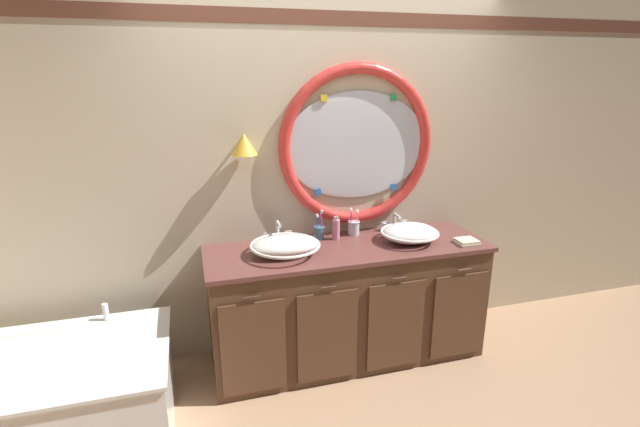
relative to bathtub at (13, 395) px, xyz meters
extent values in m
plane|color=tan|center=(1.97, 0.04, -0.31)|extent=(14.00, 14.00, 0.00)
cube|color=beige|center=(1.97, 0.63, 0.99)|extent=(6.40, 0.08, 2.60)
cube|color=brown|center=(1.97, 0.58, 2.01)|extent=(6.27, 0.01, 0.09)
ellipsoid|color=silver|center=(2.18, 0.57, 1.18)|extent=(1.06, 0.02, 0.76)
torus|color=red|center=(2.18, 0.57, 1.18)|extent=(1.14, 0.08, 1.14)
cube|color=#2866B7|center=(2.71, 0.56, 1.17)|extent=(0.05, 0.01, 0.05)
cube|color=green|center=(2.44, 0.56, 1.51)|extent=(0.04, 0.01, 0.04)
cube|color=yellow|center=(1.93, 0.56, 1.51)|extent=(0.05, 0.01, 0.05)
cube|color=silver|center=(1.65, 0.56, 1.18)|extent=(0.05, 0.01, 0.05)
cube|color=#2866B7|center=(1.88, 0.56, 0.86)|extent=(0.05, 0.01, 0.05)
cube|color=#2866B7|center=(2.47, 0.56, 0.86)|extent=(0.04, 0.01, 0.04)
cylinder|color=#4C3823|center=(1.37, 0.54, 1.26)|extent=(0.02, 0.09, 0.02)
cone|color=gold|center=(1.37, 0.49, 1.24)|extent=(0.17, 0.17, 0.14)
cube|color=brown|center=(2.02, 0.29, 0.10)|extent=(1.90, 0.60, 0.82)
cube|color=brown|center=(2.02, 0.29, 0.53)|extent=(1.93, 0.63, 0.03)
cube|color=brown|center=(2.02, 0.58, 0.45)|extent=(1.90, 0.02, 0.11)
cube|color=brown|center=(1.31, -0.02, 0.06)|extent=(0.40, 0.02, 0.62)
cylinder|color=#422D1E|center=(1.31, -0.03, 0.41)|extent=(0.10, 0.01, 0.01)
cube|color=brown|center=(1.79, -0.02, 0.06)|extent=(0.40, 0.02, 0.62)
cylinder|color=#422D1E|center=(1.79, -0.03, 0.41)|extent=(0.10, 0.01, 0.01)
cube|color=brown|center=(2.26, -0.02, 0.06)|extent=(0.40, 0.02, 0.62)
cylinder|color=#422D1E|center=(2.26, -0.03, 0.41)|extent=(0.10, 0.01, 0.01)
cube|color=brown|center=(2.73, -0.02, 0.06)|extent=(0.40, 0.02, 0.62)
cylinder|color=#422D1E|center=(2.73, -0.03, 0.41)|extent=(0.10, 0.01, 0.01)
cube|color=white|center=(0.00, 0.00, -0.06)|extent=(1.63, 0.83, 0.50)
ellipsoid|color=white|center=(0.00, 0.00, 0.14)|extent=(1.33, 0.65, 0.28)
cube|color=white|center=(0.00, 0.00, 0.18)|extent=(1.66, 0.86, 0.02)
cylinder|color=silver|center=(0.45, 0.36, 0.24)|extent=(0.04, 0.04, 0.11)
cylinder|color=silver|center=(0.00, 0.00, 0.14)|extent=(0.04, 0.04, 0.01)
ellipsoid|color=white|center=(1.58, 0.26, 0.60)|extent=(0.44, 0.28, 0.12)
torus|color=white|center=(1.58, 0.26, 0.61)|extent=(0.46, 0.46, 0.02)
cylinder|color=silver|center=(1.58, 0.26, 0.61)|extent=(0.03, 0.03, 0.01)
ellipsoid|color=white|center=(2.47, 0.26, 0.60)|extent=(0.39, 0.32, 0.12)
torus|color=white|center=(2.47, 0.26, 0.61)|extent=(0.41, 0.41, 0.02)
cylinder|color=silver|center=(2.47, 0.26, 0.61)|extent=(0.03, 0.03, 0.01)
cylinder|color=silver|center=(1.58, 0.51, 0.55)|extent=(0.05, 0.05, 0.02)
cylinder|color=silver|center=(1.58, 0.51, 0.62)|extent=(0.02, 0.02, 0.12)
sphere|color=silver|center=(1.58, 0.51, 0.68)|extent=(0.03, 0.03, 0.03)
cylinder|color=silver|center=(1.58, 0.46, 0.68)|extent=(0.02, 0.09, 0.02)
cylinder|color=silver|center=(1.50, 0.51, 0.57)|extent=(0.04, 0.04, 0.06)
cylinder|color=silver|center=(1.66, 0.51, 0.57)|extent=(0.04, 0.04, 0.06)
cube|color=silver|center=(1.50, 0.51, 0.61)|extent=(0.05, 0.01, 0.01)
cube|color=silver|center=(1.66, 0.51, 0.61)|extent=(0.05, 0.01, 0.01)
cylinder|color=silver|center=(2.47, 0.51, 0.55)|extent=(0.05, 0.05, 0.02)
cylinder|color=silver|center=(2.47, 0.51, 0.61)|extent=(0.02, 0.02, 0.10)
sphere|color=silver|center=(2.47, 0.51, 0.66)|extent=(0.03, 0.03, 0.03)
cylinder|color=silver|center=(2.47, 0.46, 0.66)|extent=(0.02, 0.09, 0.02)
cylinder|color=silver|center=(2.39, 0.51, 0.57)|extent=(0.04, 0.04, 0.06)
cylinder|color=silver|center=(2.55, 0.51, 0.57)|extent=(0.04, 0.04, 0.06)
cube|color=silver|center=(2.39, 0.51, 0.61)|extent=(0.05, 0.01, 0.01)
cube|color=silver|center=(2.55, 0.51, 0.61)|extent=(0.05, 0.01, 0.01)
cylinder|color=slate|center=(1.87, 0.48, 0.59)|extent=(0.07, 0.07, 0.09)
torus|color=slate|center=(1.87, 0.48, 0.63)|extent=(0.08, 0.08, 0.01)
cylinder|color=purple|center=(1.89, 0.48, 0.64)|extent=(0.03, 0.02, 0.18)
cube|color=white|center=(1.89, 0.48, 0.74)|extent=(0.02, 0.01, 0.02)
cylinder|color=blue|center=(1.86, 0.48, 0.63)|extent=(0.02, 0.03, 0.15)
cube|color=white|center=(1.86, 0.48, 0.72)|extent=(0.02, 0.02, 0.02)
cylinder|color=silver|center=(2.14, 0.50, 0.59)|extent=(0.08, 0.08, 0.10)
torus|color=silver|center=(2.14, 0.50, 0.64)|extent=(0.09, 0.09, 0.01)
cylinder|color=pink|center=(2.16, 0.49, 0.63)|extent=(0.02, 0.04, 0.15)
cube|color=white|center=(2.16, 0.49, 0.72)|extent=(0.02, 0.02, 0.03)
cylinder|color=purple|center=(2.11, 0.49, 0.64)|extent=(0.02, 0.02, 0.17)
cube|color=white|center=(2.11, 0.49, 0.73)|extent=(0.02, 0.02, 0.02)
cylinder|color=pink|center=(1.99, 0.44, 0.62)|extent=(0.05, 0.05, 0.15)
cylinder|color=silver|center=(1.99, 0.44, 0.70)|extent=(0.03, 0.03, 0.02)
cylinder|color=silver|center=(1.99, 0.42, 0.71)|extent=(0.01, 0.04, 0.01)
cube|color=beige|center=(2.83, 0.10, 0.55)|extent=(0.15, 0.14, 0.02)
cube|color=beige|center=(2.83, 0.10, 0.57)|extent=(0.14, 0.13, 0.02)
camera|label=1|loc=(1.02, -2.51, 1.69)|focal=26.11mm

